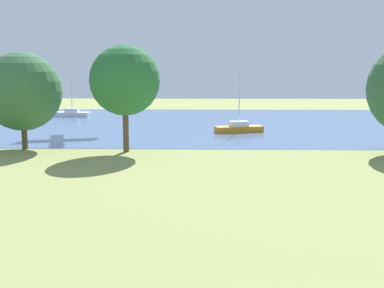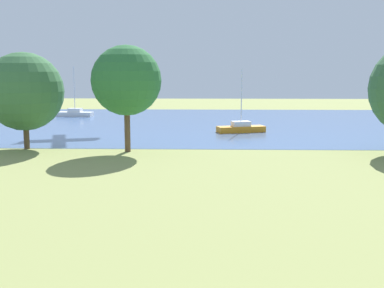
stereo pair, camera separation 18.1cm
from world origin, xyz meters
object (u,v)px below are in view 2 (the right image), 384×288
Objects in this scene: tree_west_far at (24,92)px; tree_west_near at (126,81)px; sailboat_white at (75,113)px; sailboat_orange at (241,128)px.

tree_west_near is at bearing -7.47° from tree_west_far.
tree_west_near is at bearing -67.30° from sailboat_white.
sailboat_orange is 0.83× the size of tree_west_far.
sailboat_white reaches higher than sailboat_orange.
tree_west_far is 8.31m from tree_west_near.
sailboat_white is at bearing 97.81° from tree_west_far.
sailboat_white is 28.12m from tree_west_far.
sailboat_white is at bearing 112.70° from tree_west_near.
tree_west_near is (8.20, -1.08, 0.87)m from tree_west_far.
tree_west_near is at bearing -127.94° from sailboat_orange.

